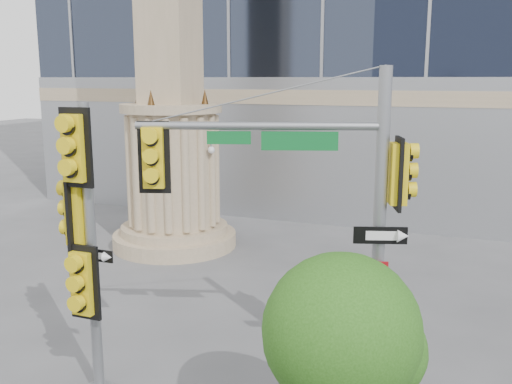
% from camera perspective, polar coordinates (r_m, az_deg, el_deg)
% --- Properties ---
extents(monument, '(4.40, 4.40, 16.60)m').
position_cam_1_polar(monument, '(20.08, -8.52, 9.93)').
color(monument, tan).
rests_on(monument, ground).
extents(main_signal_pole, '(4.62, 1.89, 6.17)m').
position_cam_1_polar(main_signal_pole, '(10.17, 6.13, -0.86)').
color(main_signal_pole, slate).
rests_on(main_signal_pole, ground).
extents(secondary_signal_pole, '(0.95, 0.71, 5.56)m').
position_cam_1_polar(secondary_signal_pole, '(10.74, -16.90, -3.71)').
color(secondary_signal_pole, slate).
rests_on(secondary_signal_pole, ground).
extents(street_tree, '(2.31, 2.25, 3.59)m').
position_cam_1_polar(street_tree, '(8.36, 8.83, -14.27)').
color(street_tree, tan).
rests_on(street_tree, ground).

